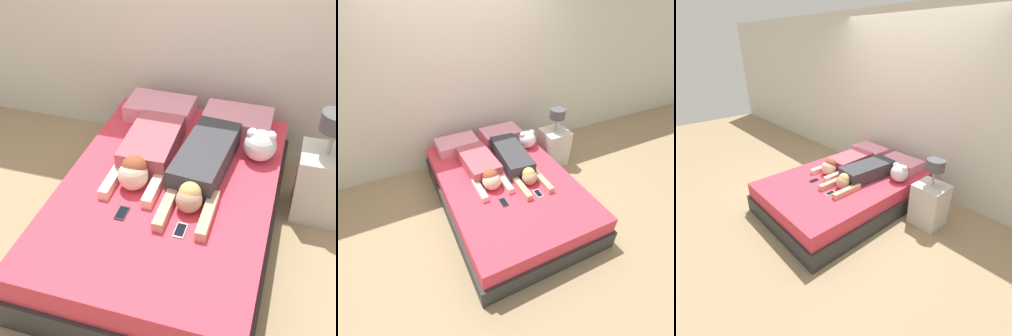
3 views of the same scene
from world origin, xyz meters
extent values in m
plane|color=#9E8460|center=(0.00, 0.00, 0.00)|extent=(12.00, 12.00, 0.00)
cube|color=beige|center=(0.00, 1.25, 1.30)|extent=(12.00, 0.06, 2.60)
cube|color=#2D2D2D|center=(0.00, 0.00, 0.12)|extent=(1.52, 2.20, 0.23)
cube|color=#DB384C|center=(0.00, 0.00, 0.33)|extent=(1.46, 2.14, 0.19)
cube|color=pink|center=(-0.33, 0.86, 0.50)|extent=(0.55, 0.36, 0.14)
cube|color=pink|center=(0.33, 0.86, 0.50)|extent=(0.55, 0.36, 0.14)
cube|color=#B24C59|center=(-0.22, 0.32, 0.51)|extent=(0.38, 0.65, 0.18)
sphere|color=beige|center=(-0.22, -0.09, 0.53)|extent=(0.21, 0.21, 0.21)
sphere|color=#99472D|center=(-0.22, -0.06, 0.58)|extent=(0.18, 0.18, 0.18)
cube|color=beige|center=(-0.37, -0.10, 0.46)|extent=(0.07, 0.35, 0.07)
cube|color=beige|center=(-0.07, -0.10, 0.46)|extent=(0.07, 0.35, 0.07)
cube|color=#333338|center=(0.20, 0.26, 0.52)|extent=(0.39, 0.79, 0.20)
sphere|color=tan|center=(0.20, -0.20, 0.51)|extent=(0.18, 0.18, 0.18)
sphere|color=#D8B266|center=(0.20, -0.18, 0.55)|extent=(0.15, 0.15, 0.15)
cube|color=tan|center=(0.07, -0.25, 0.46)|extent=(0.07, 0.42, 0.07)
cube|color=tan|center=(0.34, -0.25, 0.46)|extent=(0.07, 0.42, 0.07)
cube|color=#2D2D33|center=(-0.20, -0.36, 0.43)|extent=(0.07, 0.13, 0.01)
cube|color=black|center=(-0.20, -0.36, 0.44)|extent=(0.06, 0.11, 0.00)
cube|color=silver|center=(0.20, -0.41, 0.43)|extent=(0.07, 0.13, 0.01)
cube|color=black|center=(0.20, -0.41, 0.44)|extent=(0.06, 0.11, 0.00)
sphere|color=white|center=(0.56, 0.50, 0.55)|extent=(0.24, 0.24, 0.24)
sphere|color=white|center=(0.49, 0.50, 0.64)|extent=(0.08, 0.08, 0.08)
sphere|color=white|center=(0.62, 0.50, 0.64)|extent=(0.08, 0.08, 0.08)
cube|color=beige|center=(1.04, 0.52, 0.28)|extent=(0.37, 0.37, 0.55)
cylinder|color=#999999|center=(1.04, 0.52, 0.65)|extent=(0.03, 0.03, 0.20)
camera|label=1|loc=(0.72, -2.40, 2.51)|focal=50.00mm
camera|label=2|loc=(-1.05, -2.18, 2.42)|focal=28.00mm
camera|label=3|loc=(2.41, -2.13, 2.13)|focal=28.00mm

